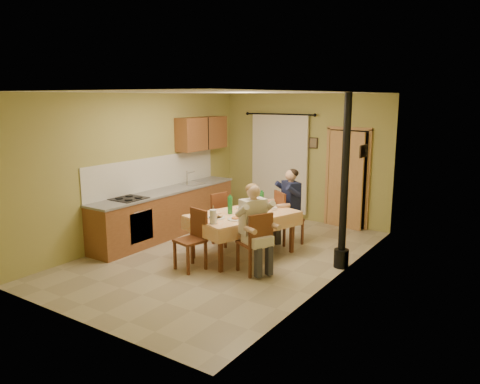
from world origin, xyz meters
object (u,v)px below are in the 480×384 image
Objects in this scene: chair_near at (191,252)px; stove_flue at (344,206)px; man_far at (289,198)px; chair_left at (225,229)px; dining_table at (243,234)px; chair_far at (288,228)px; man_right at (254,218)px; chair_right at (254,255)px.

chair_near is 0.35× the size of stove_flue.
chair_near is at bearing -144.14° from stove_flue.
man_far is at bearing 152.66° from stove_flue.
dining_table is at bearing 71.85° from chair_left.
man_right is at bearing -44.77° from chair_far.
stove_flue is at bearing -21.99° from man_right.
man_far is 1.50m from stove_flue.
man_far reaches higher than chair_left.
stove_flue is (1.34, -0.67, 0.73)m from chair_far.
man_right reaches higher than chair_right.
chair_left is at bearing -107.23° from man_far.
chair_right is 1.62m from stove_flue.
chair_far is at bearing -90.00° from man_far.
stove_flue is at bearing -21.46° from chair_right.
chair_right is at bearing -26.10° from dining_table.
chair_left is (-0.64, 0.37, -0.09)m from dining_table.
man_far and man_right have the same top height.
man_right is (1.23, -0.94, 0.59)m from chair_left.
chair_near is 0.70× the size of man_right.
man_far reaches higher than chair_right.
man_far reaches higher than dining_table.
chair_near is (-0.64, -2.10, -0.00)m from chair_far.
stove_flue is at bearing -130.96° from chair_near.
chair_near is 2.29m from man_far.
chair_right is 1.56m from chair_left.
chair_far reaches higher than chair_right.
chair_near is at bearing 24.39° from chair_left.
chair_right reaches higher than dining_table.
dining_table is 1.50× the size of man_far.
chair_near is at bearing -89.58° from dining_table.
chair_right is (0.60, -0.58, -0.09)m from dining_table.
man_far is 0.50× the size of stove_flue.
man_right is (0.26, -1.67, 0.00)m from man_far.
stove_flue is (1.06, 0.98, 0.15)m from man_right.
man_right is (0.91, 0.45, 0.59)m from chair_near.
chair_near reaches higher than chair_left.
man_far is at bearing 91.72° from dining_table.
stove_flue is at bearing 8.53° from man_far.
stove_flue is (2.29, 0.04, 0.73)m from chair_left.
chair_left is at bearing 168.47° from dining_table.
man_far is (0.97, 0.73, 0.59)m from chair_left.
man_right is (0.27, -1.66, 0.59)m from chair_far.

